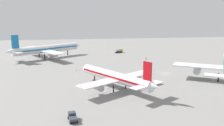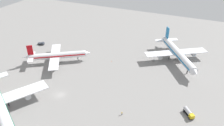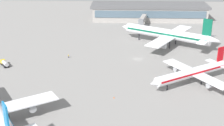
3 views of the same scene
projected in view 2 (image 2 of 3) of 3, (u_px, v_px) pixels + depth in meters
ground at (60, 95)px, 107.31m from camera, size 288.00×288.00×0.00m
airplane_at_gate at (57, 55)px, 132.51m from camera, size 35.86×30.19×12.41m
airplane_taxiing at (177, 53)px, 133.48m from camera, size 36.24×43.03×14.92m
pushback_tractor at (41, 43)px, 155.04m from camera, size 4.66×2.82×1.90m
fuel_truck at (189, 113)px, 94.70m from camera, size 5.37×6.14×2.50m
ground_crew_worker at (122, 113)px, 95.22m from camera, size 0.40×0.58×1.67m
safety_cone_near_gate at (111, 61)px, 135.00m from camera, size 0.44×0.44×0.60m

